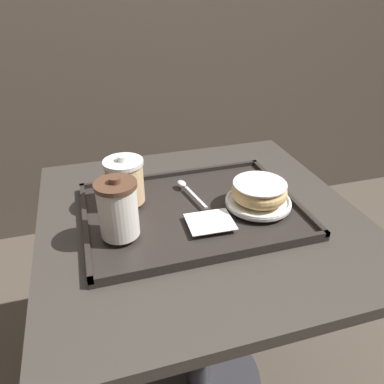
# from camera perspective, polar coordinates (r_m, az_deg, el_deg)

# --- Properties ---
(ground_plane) EXTENTS (12.00, 12.00, 0.00)m
(ground_plane) POSITION_cam_1_polar(r_m,az_deg,el_deg) (1.47, 0.96, -26.84)
(ground_plane) COLOR #4C4238
(cafe_table) EXTENTS (0.80, 0.78, 0.70)m
(cafe_table) POSITION_cam_1_polar(r_m,az_deg,el_deg) (1.07, 1.20, -11.41)
(cafe_table) COLOR #38332D
(cafe_table) RESTS_ON ground_plane
(serving_tray) EXTENTS (0.54, 0.40, 0.02)m
(serving_tray) POSITION_cam_1_polar(r_m,az_deg,el_deg) (0.95, -0.00, -2.95)
(serving_tray) COLOR #282321
(serving_tray) RESTS_ON cafe_table
(napkin_paper) EXTENTS (0.11, 0.10, 0.00)m
(napkin_paper) POSITION_cam_1_polar(r_m,az_deg,el_deg) (0.89, 3.08, -4.47)
(napkin_paper) COLOR white
(napkin_paper) RESTS_ON serving_tray
(coffee_cup_front) EXTENTS (0.09, 0.09, 0.14)m
(coffee_cup_front) POSITION_cam_1_polar(r_m,az_deg,el_deg) (0.83, -11.21, -2.49)
(coffee_cup_front) COLOR white
(coffee_cup_front) RESTS_ON serving_tray
(coffee_cup_rear) EXTENTS (0.10, 0.10, 0.13)m
(coffee_cup_rear) POSITION_cam_1_polar(r_m,az_deg,el_deg) (0.95, -10.19, 1.71)
(coffee_cup_rear) COLOR #E0B784
(coffee_cup_rear) RESTS_ON serving_tray
(plate_with_chocolate_donut) EXTENTS (0.17, 0.17, 0.01)m
(plate_with_chocolate_donut) POSITION_cam_1_polar(r_m,az_deg,el_deg) (0.96, 10.04, -1.39)
(plate_with_chocolate_donut) COLOR white
(plate_with_chocolate_donut) RESTS_ON serving_tray
(donut_chocolate_glazed) EXTENTS (0.14, 0.14, 0.05)m
(donut_chocolate_glazed) POSITION_cam_1_polar(r_m,az_deg,el_deg) (0.95, 10.20, 0.16)
(donut_chocolate_glazed) COLOR #DBB270
(donut_chocolate_glazed) RESTS_ON plate_with_chocolate_donut
(spoon) EXTENTS (0.04, 0.15, 0.01)m
(spoon) POSITION_cam_1_polar(r_m,az_deg,el_deg) (1.02, -1.02, 0.71)
(spoon) COLOR silver
(spoon) RESTS_ON serving_tray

